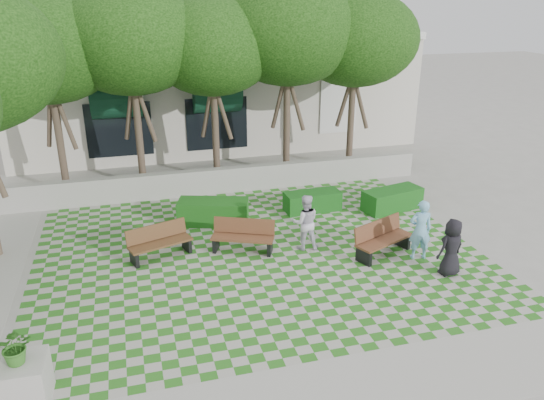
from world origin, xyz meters
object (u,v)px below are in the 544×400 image
object	(u,v)px
hedge_east	(392,199)
hedge_midright	(312,201)
bench_mid	(243,237)
person_dark	(451,247)
person_blue	(420,230)
person_white	(305,222)
hedge_midleft	(213,212)
bench_west	(160,242)
bench_east	(382,239)
planter_front	(21,374)

from	to	relation	value
hedge_east	hedge_midright	size ratio (longest dim) A/B	1.10
bench_mid	person_dark	xyz separation A→B (m)	(4.80, -2.73, 0.32)
hedge_east	person_dark	xyz separation A→B (m)	(-0.67, -4.37, 0.41)
hedge_east	person_blue	world-z (taller)	person_blue
bench_mid	hedge_midright	world-z (taller)	bench_mid
person_white	person_dark	bearing A→B (deg)	151.45
hedge_midleft	person_white	bearing A→B (deg)	-48.07
hedge_midleft	person_blue	world-z (taller)	person_blue
hedge_east	person_white	distance (m)	4.26
bench_mid	person_dark	distance (m)	5.53
hedge_midleft	person_blue	xyz separation A→B (m)	(4.98, -3.84, 0.47)
person_blue	person_white	world-z (taller)	person_blue
person_blue	person_white	distance (m)	3.12
bench_west	person_dark	size ratio (longest dim) A/B	1.19
person_dark	hedge_midright	bearing A→B (deg)	-80.96
bench_east	hedge_east	size ratio (longest dim) A/B	0.94
bench_mid	person_white	bearing A→B (deg)	13.34
hedge_east	planter_front	xyz separation A→B (m)	(-10.49, -6.38, 0.26)
bench_west	person_white	world-z (taller)	person_white
bench_mid	bench_east	bearing A→B (deg)	5.08
person_white	bench_east	bearing A→B (deg)	164.06
person_blue	bench_west	bearing A→B (deg)	-4.66
bench_east	person_dark	size ratio (longest dim) A/B	1.24
person_dark	hedge_east	bearing A→B (deg)	-110.75
planter_front	person_blue	xyz separation A→B (m)	(9.52, 3.03, 0.23)
bench_east	person_white	bearing A→B (deg)	131.74
hedge_east	person_dark	world-z (taller)	person_dark
bench_west	person_blue	xyz separation A→B (m)	(6.78, -1.98, 0.41)
bench_east	hedge_east	bearing A→B (deg)	34.77
person_blue	planter_front	bearing A→B (deg)	29.24
hedge_midright	person_blue	bearing A→B (deg)	-67.78
person_white	person_blue	bearing A→B (deg)	162.72
person_blue	person_dark	bearing A→B (deg)	118.26
hedge_midleft	person_blue	size ratio (longest dim) A/B	1.28
bench_mid	person_blue	xyz separation A→B (m)	(4.50, -1.72, 0.41)
bench_mid	bench_west	size ratio (longest dim) A/B	1.00
hedge_midright	hedge_midleft	xyz separation A→B (m)	(-3.35, -0.15, 0.06)
hedge_midleft	planter_front	size ratio (longest dim) A/B	1.42
bench_west	hedge_midright	size ratio (longest dim) A/B	0.98
person_dark	person_blue	bearing A→B (deg)	-85.44
planter_front	person_white	bearing A→B (deg)	33.32
planter_front	hedge_midright	bearing A→B (deg)	41.64
bench_west	hedge_east	bearing A→B (deg)	-8.57
person_blue	person_white	size ratio (longest dim) A/B	1.05
hedge_midright	person_dark	world-z (taller)	person_dark
bench_mid	hedge_east	world-z (taller)	bench_mid
bench_west	hedge_east	world-z (taller)	bench_west
hedge_midleft	person_white	world-z (taller)	person_white
planter_front	bench_east	bearing A→B (deg)	22.03
bench_mid	bench_west	xyz separation A→B (m)	(-2.28, 0.26, -0.00)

